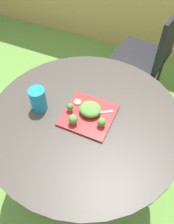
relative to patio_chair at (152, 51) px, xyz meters
The scene contains 11 objects.
ground_plane 1.20m from the patio_chair, 97.41° to the right, with size 12.00×12.00×0.00m, color #568438.
patio_table 1.08m from the patio_chair, 97.41° to the right, with size 1.07×1.07×0.76m.
patio_chair is the anchor object (origin of this frame).
salad_plate 1.09m from the patio_chair, 96.86° to the right, with size 0.27×0.27×0.01m, color maroon.
drinking_glass 1.22m from the patio_chair, 109.73° to the right, with size 0.09×0.09×0.14m.
fork 1.06m from the patio_chair, 95.10° to the right, with size 0.14×0.10×0.00m.
lettuce_mound 1.08m from the patio_chair, 96.84° to the right, with size 0.12×0.11×0.06m, color #519338.
broccoli_floret_0 1.19m from the patio_chair, 98.73° to the right, with size 0.05×0.05×0.06m.
broccoli_floret_1 1.13m from the patio_chair, 91.87° to the right, with size 0.04×0.04×0.05m.
broccoli_floret_2 1.13m from the patio_chair, 102.08° to the right, with size 0.04×0.04×0.05m.
cucumber_slice_0 1.05m from the patio_chair, 102.29° to the right, with size 0.04×0.04×0.01m, color #8EB766.
Camera 1 is at (0.33, -0.71, 1.76)m, focal length 37.75 mm.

